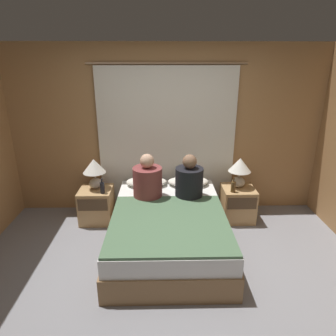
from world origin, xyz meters
name	(u,v)px	position (x,y,z in m)	size (l,w,h in m)	color
ground_plane	(170,281)	(0.00, 0.00, 0.00)	(16.00, 16.00, 0.00)	gray
wall_back	(167,131)	(0.00, 1.79, 1.25)	(4.74, 0.06, 2.50)	#A37547
curtain_panel	(167,141)	(0.00, 1.72, 1.11)	(2.23, 0.02, 2.22)	silver
bed	(169,229)	(0.00, 0.67, 0.25)	(1.40, 2.01, 0.51)	olive
nightstand_left	(97,205)	(-1.04, 1.35, 0.25)	(0.47, 0.47, 0.50)	tan
nightstand_right	(238,203)	(1.04, 1.35, 0.25)	(0.47, 0.47, 0.50)	tan
lamp_left	(94,170)	(-1.04, 1.40, 0.79)	(0.32, 0.32, 0.44)	#B2A899
lamp_right	(240,168)	(1.04, 1.40, 0.79)	(0.32, 0.32, 0.44)	#B2A899
pillow_left	(146,182)	(-0.31, 1.46, 0.57)	(0.59, 0.35, 0.12)	silver
pillow_right	(188,181)	(0.31, 1.46, 0.57)	(0.59, 0.35, 0.12)	silver
blanket_on_bed	(169,222)	(0.00, 0.35, 0.52)	(1.34, 1.33, 0.03)	#4C6B4C
person_left_in_bed	(148,181)	(-0.27, 1.06, 0.75)	(0.39, 0.39, 0.61)	brown
person_right_in_bed	(189,181)	(0.28, 1.06, 0.75)	(0.37, 0.37, 0.60)	black
beer_bottle_on_left_stand	(102,188)	(-0.91, 1.22, 0.58)	(0.07, 0.07, 0.22)	black
beer_bottle_on_right_stand	(233,187)	(0.93, 1.22, 0.58)	(0.07, 0.07, 0.21)	#513819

